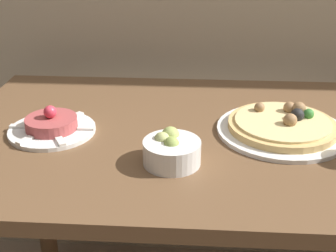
# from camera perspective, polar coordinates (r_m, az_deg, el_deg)

# --- Properties ---
(dining_table) EXTENTS (1.17, 0.75, 0.75)m
(dining_table) POSITION_cam_1_polar(r_m,az_deg,el_deg) (1.18, 3.21, -5.65)
(dining_table) COLOR brown
(dining_table) RESTS_ON ground_plane
(pizza_plate) EXTENTS (0.31, 0.31, 0.06)m
(pizza_plate) POSITION_cam_1_polar(r_m,az_deg,el_deg) (1.15, 13.77, -0.00)
(pizza_plate) COLOR white
(pizza_plate) RESTS_ON dining_table
(tartare_plate) EXTENTS (0.21, 0.21, 0.07)m
(tartare_plate) POSITION_cam_1_polar(r_m,az_deg,el_deg) (1.15, -14.03, -0.03)
(tartare_plate) COLOR white
(tartare_plate) RESTS_ON dining_table
(small_bowl) EXTENTS (0.12, 0.12, 0.07)m
(small_bowl) POSITION_cam_1_polar(r_m,az_deg,el_deg) (0.98, 0.32, -2.95)
(small_bowl) COLOR white
(small_bowl) RESTS_ON dining_table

